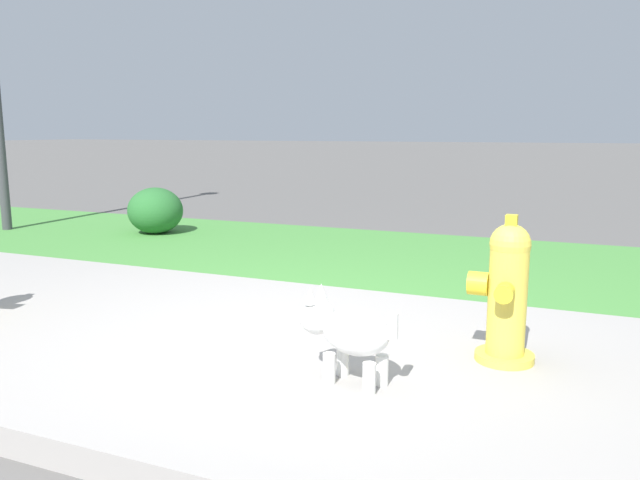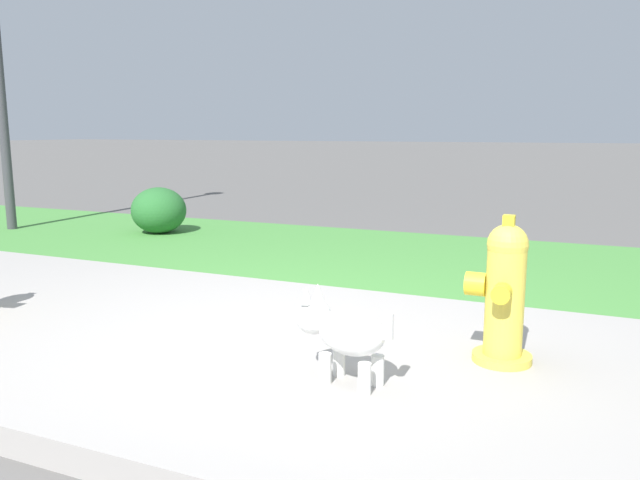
% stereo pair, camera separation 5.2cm
% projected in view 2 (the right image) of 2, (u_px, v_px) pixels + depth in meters
% --- Properties ---
extents(ground_plane, '(120.00, 120.00, 0.00)m').
position_uv_depth(ground_plane, '(262.00, 343.00, 3.46)').
color(ground_plane, '#5B5956').
extents(sidewalk_pavement, '(18.00, 2.59, 0.01)m').
position_uv_depth(sidewalk_pavement, '(262.00, 342.00, 3.46)').
color(sidewalk_pavement, '#9E9993').
rests_on(sidewalk_pavement, ground).
extents(grass_verge, '(18.00, 2.70, 0.01)m').
position_uv_depth(grass_verge, '(398.00, 256.00, 5.85)').
color(grass_verge, '#47893D').
rests_on(grass_verge, ground).
extents(street_curb, '(18.00, 0.16, 0.12)m').
position_uv_depth(street_curb, '(74.00, 446.00, 2.21)').
color(street_curb, '#9E9993').
rests_on(street_curb, ground).
extents(fire_hydrant_far_end, '(0.34, 0.37, 0.76)m').
position_uv_depth(fire_hydrant_far_end, '(504.00, 293.00, 3.10)').
color(fire_hydrant_far_end, yellow).
rests_on(fire_hydrant_far_end, ground).
extents(small_white_dog, '(0.51, 0.27, 0.45)m').
position_uv_depth(small_white_dog, '(342.00, 331.00, 2.86)').
color(small_white_dog, white).
rests_on(small_white_dog, ground).
extents(shrub_bush_near_lamp, '(0.62, 0.62, 0.53)m').
position_uv_depth(shrub_bush_near_lamp, '(159.00, 210.00, 7.11)').
color(shrub_bush_near_lamp, '#28662D').
rests_on(shrub_bush_near_lamp, ground).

